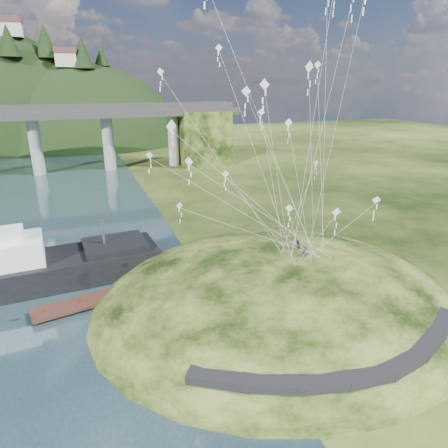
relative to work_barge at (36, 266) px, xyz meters
name	(u,v)px	position (x,y,z in m)	size (l,w,h in m)	color
ground	(204,330)	(13.51, -13.58, -2.07)	(320.00, 320.00, 0.00)	black
grass_hill	(277,315)	(21.51, -11.58, -3.57)	(36.00, 32.00, 13.00)	black
footpath	(354,361)	(20.98, -23.32, 0.01)	(22.29, 5.84, 0.83)	black
work_barge	(36,266)	(0.00, 0.00, 0.00)	(24.01, 8.13, 8.26)	black
wooden_dock	(113,294)	(6.90, -5.59, -1.61)	(14.84, 5.28, 1.05)	#321914
kite_flyers	(300,242)	(23.49, -11.60, 3.75)	(0.92, 2.19, 1.80)	#23262F
kite_swarm	(269,111)	(20.46, -10.25, 15.39)	(19.22, 17.19, 21.17)	white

